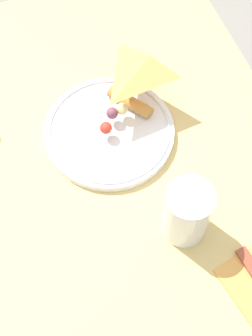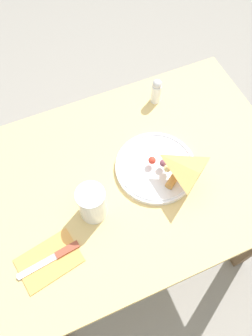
{
  "view_description": "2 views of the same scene",
  "coord_description": "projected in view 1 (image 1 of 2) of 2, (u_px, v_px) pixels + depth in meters",
  "views": [
    {
      "loc": [
        0.43,
        -0.14,
        1.58
      ],
      "look_at": [
        0.04,
        0.0,
        0.8
      ],
      "focal_mm": 55.0,
      "sensor_mm": 36.0,
      "label": 1
    },
    {
      "loc": [
        0.2,
        0.42,
        1.63
      ],
      "look_at": [
        0.02,
        0.01,
        0.8
      ],
      "focal_mm": 35.0,
      "sensor_mm": 36.0,
      "label": 2
    }
  ],
  "objects": [
    {
      "name": "plate_pizza",
      "position": [
        110.0,
        129.0,
        0.98
      ],
      "size": [
        0.25,
        0.25,
        0.05
      ],
      "color": "white",
      "rests_on": "dining_table"
    },
    {
      "name": "ground_plane",
      "position": [
        122.0,
        280.0,
        1.6
      ],
      "size": [
        6.0,
        6.0,
        0.0
      ],
      "primitive_type": "plane",
      "color": "gray"
    },
    {
      "name": "dining_table",
      "position": [
        119.0,
        198.0,
        1.07
      ],
      "size": [
        0.98,
        0.68,
        0.73
      ],
      "color": "#DBB770",
      "rests_on": "ground_plane"
    },
    {
      "name": "milk_glass",
      "position": [
        187.0,
        214.0,
        0.85
      ],
      "size": [
        0.08,
        0.08,
        0.13
      ],
      "color": "white",
      "rests_on": "dining_table"
    }
  ]
}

